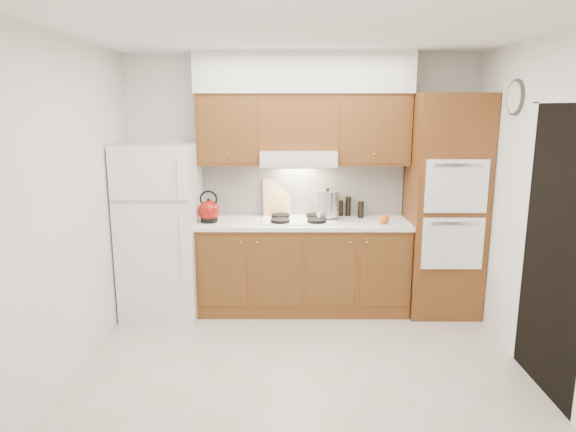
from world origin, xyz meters
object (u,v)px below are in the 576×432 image
object	(u,v)px
stock_pot	(327,204)
kettle	(209,211)
oven_cabinet	(444,206)
fridge	(161,230)

from	to	relation	value
stock_pot	kettle	bearing A→B (deg)	-172.58
kettle	oven_cabinet	bearing A→B (deg)	10.30
kettle	stock_pot	bearing A→B (deg)	16.82
fridge	kettle	xyz separation A→B (m)	(0.49, -0.00, 0.20)
kettle	stock_pot	xyz separation A→B (m)	(1.19, 0.16, 0.04)
fridge	kettle	world-z (taller)	fridge
fridge	stock_pot	distance (m)	1.70
oven_cabinet	stock_pot	world-z (taller)	oven_cabinet
fridge	oven_cabinet	world-z (taller)	oven_cabinet
oven_cabinet	stock_pot	distance (m)	1.17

